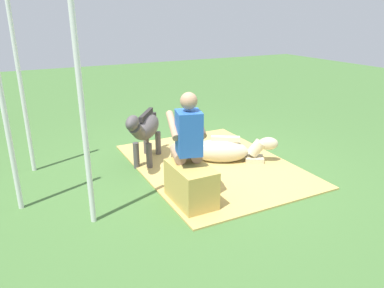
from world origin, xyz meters
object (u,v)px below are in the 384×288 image
object	(u,v)px
person_seated	(187,140)
tent_pole_left	(83,115)
pony_lying	(226,150)
hay_bale	(191,185)
tent_pole_mid	(4,108)
tent_pole_right	(21,88)
pony_standing	(145,129)

from	to	relation	value
person_seated	tent_pole_left	xyz separation A→B (m)	(-0.03, 1.20, 0.48)
pony_lying	tent_pole_left	distance (m)	2.62
hay_bale	pony_lying	distance (m)	1.43
person_seated	tent_pole_mid	bearing A→B (deg)	70.96
tent_pole_right	tent_pole_mid	distance (m)	1.16
hay_bale	person_seated	world-z (taller)	person_seated
pony_lying	tent_pole_right	bearing A→B (deg)	69.36
tent_pole_right	pony_standing	bearing A→B (deg)	-108.19
tent_pole_right	tent_pole_mid	xyz separation A→B (m)	(-1.13, 0.24, 0.00)
pony_lying	tent_pole_right	xyz separation A→B (m)	(1.03, 2.73, 1.05)
person_seated	tent_pole_left	world-z (taller)	tent_pole_left
tent_pole_mid	person_seated	bearing A→B (deg)	-109.04
tent_pole_right	tent_pole_left	bearing A→B (deg)	-165.62
pony_standing	hay_bale	bearing A→B (deg)	-178.10
hay_bale	tent_pole_mid	world-z (taller)	tent_pole_mid
pony_standing	tent_pole_left	bearing A→B (deg)	139.27
person_seated	pony_standing	world-z (taller)	person_seated
pony_lying	person_seated	bearing A→B (deg)	125.64
person_seated	tent_pole_mid	world-z (taller)	tent_pole_mid
person_seated	pony_standing	bearing A→B (deg)	3.46
pony_standing	tent_pole_mid	xyz separation A→B (m)	(-0.61, 1.83, 0.67)
tent_pole_right	tent_pole_mid	size ratio (longest dim) A/B	1.00
person_seated	tent_pole_mid	size ratio (longest dim) A/B	0.55
hay_bale	pony_standing	xyz separation A→B (m)	(1.43, 0.05, 0.32)
pony_lying	tent_pole_left	bearing A→B (deg)	109.40
hay_bale	tent_pole_right	size ratio (longest dim) A/B	0.28
hay_bale	person_seated	bearing A→B (deg)	-10.21
pony_standing	tent_pole_left	distance (m)	1.84
pony_lying	tent_pole_left	size ratio (longest dim) A/B	0.52
hay_bale	pony_standing	distance (m)	1.46
person_seated	pony_standing	size ratio (longest dim) A/B	1.18
person_seated	tent_pole_right	xyz separation A→B (m)	(1.79, 1.66, 0.48)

